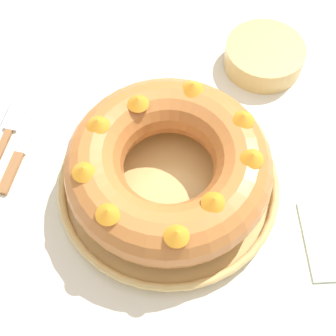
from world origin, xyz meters
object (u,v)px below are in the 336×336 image
at_px(bundt_cake, 168,168).
at_px(cake_knife, 19,155).
at_px(side_bowl, 264,56).
at_px(serving_dish, 168,186).
at_px(fork, 4,143).

relative_size(bundt_cake, cake_knife, 1.80).
relative_size(cake_knife, side_bowl, 1.18).
bearing_deg(serving_dish, cake_knife, 177.80).
height_order(serving_dish, side_bowl, side_bowl).
relative_size(serving_dish, cake_knife, 2.03).
height_order(fork, side_bowl, side_bowl).
bearing_deg(cake_knife, serving_dish, -5.48).
relative_size(fork, side_bowl, 1.30).
xyz_separation_m(bundt_cake, cake_knife, (-0.25, 0.01, -0.07)).
relative_size(serving_dish, fork, 1.84).
bearing_deg(serving_dish, fork, 174.79).
xyz_separation_m(bundt_cake, side_bowl, (0.11, 0.29, -0.05)).
height_order(bundt_cake, side_bowl, bundt_cake).
relative_size(fork, cake_knife, 1.10).
distance_m(bundt_cake, side_bowl, 0.32).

